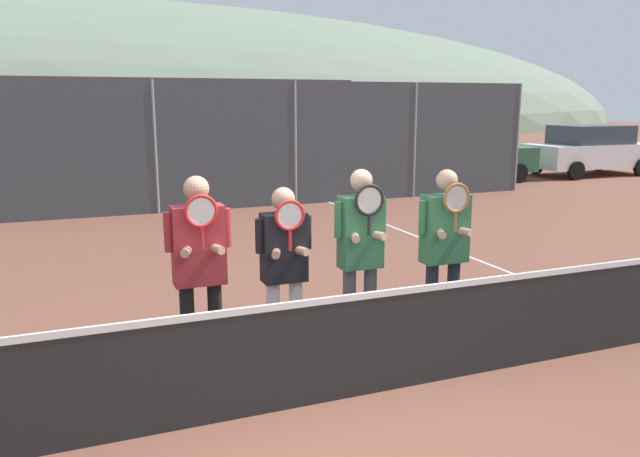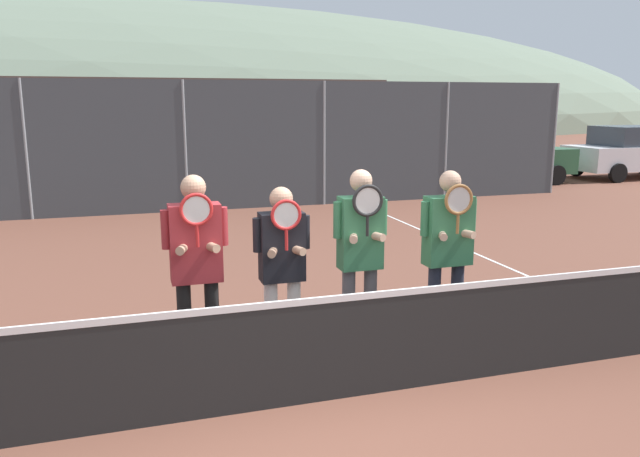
{
  "view_description": "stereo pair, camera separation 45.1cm",
  "coord_description": "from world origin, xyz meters",
  "px_view_note": "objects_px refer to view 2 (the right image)",
  "views": [
    {
      "loc": [
        -1.74,
        -4.51,
        2.5
      ],
      "look_at": [
        0.46,
        1.03,
        1.27
      ],
      "focal_mm": 35.0,
      "sensor_mm": 36.0,
      "label": 1
    },
    {
      "loc": [
        -1.32,
        -4.66,
        2.5
      ],
      "look_at": [
        0.46,
        1.03,
        1.27
      ],
      "focal_mm": 35.0,
      "sensor_mm": 36.0,
      "label": 2
    }
  ],
  "objects_px": {
    "car_far_right": "(633,151)",
    "player_center_left": "(282,261)",
    "player_leftmost": "(196,258)",
    "player_center_right": "(360,248)",
    "car_right_of_center": "(498,155)",
    "car_left_of_center": "(161,164)",
    "player_rightmost": "(448,244)",
    "car_center": "(341,158)"
  },
  "relations": [
    {
      "from": "player_leftmost",
      "to": "car_left_of_center",
      "type": "relative_size",
      "value": 0.43
    },
    {
      "from": "player_center_right",
      "to": "player_rightmost",
      "type": "bearing_deg",
      "value": -4.1
    },
    {
      "from": "player_center_right",
      "to": "car_far_right",
      "type": "bearing_deg",
      "value": 38.59
    },
    {
      "from": "car_right_of_center",
      "to": "car_far_right",
      "type": "bearing_deg",
      "value": -0.72
    },
    {
      "from": "player_rightmost",
      "to": "car_center",
      "type": "bearing_deg",
      "value": 76.03
    },
    {
      "from": "player_rightmost",
      "to": "car_far_right",
      "type": "height_order",
      "value": "player_rightmost"
    },
    {
      "from": "player_leftmost",
      "to": "car_right_of_center",
      "type": "xyz_separation_m",
      "value": [
        10.32,
        11.07,
        -0.24
      ]
    },
    {
      "from": "player_rightmost",
      "to": "player_center_left",
      "type": "bearing_deg",
      "value": 176.07
    },
    {
      "from": "player_leftmost",
      "to": "player_center_right",
      "type": "distance_m",
      "value": 1.57
    },
    {
      "from": "car_left_of_center",
      "to": "car_center",
      "type": "distance_m",
      "value": 4.94
    },
    {
      "from": "player_leftmost",
      "to": "player_rightmost",
      "type": "xyz_separation_m",
      "value": [
        2.49,
        -0.09,
        -0.02
      ]
    },
    {
      "from": "car_far_right",
      "to": "player_rightmost",
      "type": "bearing_deg",
      "value": -139.31
    },
    {
      "from": "player_leftmost",
      "to": "player_center_right",
      "type": "relative_size",
      "value": 1.0
    },
    {
      "from": "player_leftmost",
      "to": "car_right_of_center",
      "type": "bearing_deg",
      "value": 47.02
    },
    {
      "from": "car_center",
      "to": "car_far_right",
      "type": "xyz_separation_m",
      "value": [
        10.12,
        -0.09,
        -0.05
      ]
    },
    {
      "from": "player_rightmost",
      "to": "player_leftmost",
      "type": "bearing_deg",
      "value": 177.99
    },
    {
      "from": "player_leftmost",
      "to": "player_center_right",
      "type": "bearing_deg",
      "value": -0.78
    },
    {
      "from": "player_rightmost",
      "to": "car_far_right",
      "type": "distance_m",
      "value": 17.02
    },
    {
      "from": "car_right_of_center",
      "to": "car_far_right",
      "type": "relative_size",
      "value": 1.05
    },
    {
      "from": "car_right_of_center",
      "to": "player_rightmost",
      "type": "bearing_deg",
      "value": -125.07
    },
    {
      "from": "player_center_left",
      "to": "car_center",
      "type": "distance_m",
      "value": 11.94
    },
    {
      "from": "player_leftmost",
      "to": "player_rightmost",
      "type": "bearing_deg",
      "value": -2.01
    },
    {
      "from": "player_center_right",
      "to": "car_center",
      "type": "height_order",
      "value": "player_center_right"
    },
    {
      "from": "player_leftmost",
      "to": "car_left_of_center",
      "type": "distance_m",
      "value": 11.09
    },
    {
      "from": "car_right_of_center",
      "to": "car_center",
      "type": "bearing_deg",
      "value": 179.67
    },
    {
      "from": "player_center_right",
      "to": "car_center",
      "type": "distance_m",
      "value": 11.73
    },
    {
      "from": "player_leftmost",
      "to": "car_far_right",
      "type": "height_order",
      "value": "player_leftmost"
    },
    {
      "from": "car_left_of_center",
      "to": "car_center",
      "type": "bearing_deg",
      "value": 0.28
    },
    {
      "from": "car_right_of_center",
      "to": "car_left_of_center",
      "type": "bearing_deg",
      "value": 179.97
    },
    {
      "from": "player_rightmost",
      "to": "car_left_of_center",
      "type": "xyz_separation_m",
      "value": [
        -2.15,
        11.17,
        -0.2
      ]
    },
    {
      "from": "player_center_left",
      "to": "car_far_right",
      "type": "relative_size",
      "value": 0.4
    },
    {
      "from": "car_far_right",
      "to": "player_center_left",
      "type": "bearing_deg",
      "value": -143.04
    },
    {
      "from": "car_center",
      "to": "car_far_right",
      "type": "height_order",
      "value": "car_center"
    },
    {
      "from": "car_right_of_center",
      "to": "player_center_right",
      "type": "bearing_deg",
      "value": -128.26
    },
    {
      "from": "player_center_right",
      "to": "car_right_of_center",
      "type": "height_order",
      "value": "player_center_right"
    },
    {
      "from": "player_center_right",
      "to": "car_left_of_center",
      "type": "xyz_separation_m",
      "value": [
        -1.24,
        11.1,
        -0.21
      ]
    },
    {
      "from": "player_leftmost",
      "to": "car_right_of_center",
      "type": "distance_m",
      "value": 15.14
    },
    {
      "from": "car_right_of_center",
      "to": "player_leftmost",
      "type": "bearing_deg",
      "value": -132.98
    },
    {
      "from": "player_leftmost",
      "to": "car_far_right",
      "type": "relative_size",
      "value": 0.43
    },
    {
      "from": "player_rightmost",
      "to": "car_right_of_center",
      "type": "height_order",
      "value": "player_rightmost"
    },
    {
      "from": "player_leftmost",
      "to": "car_left_of_center",
      "type": "bearing_deg",
      "value": 88.27
    },
    {
      "from": "player_center_left",
      "to": "car_left_of_center",
      "type": "xyz_separation_m",
      "value": [
        -0.47,
        11.05,
        -0.13
      ]
    }
  ]
}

